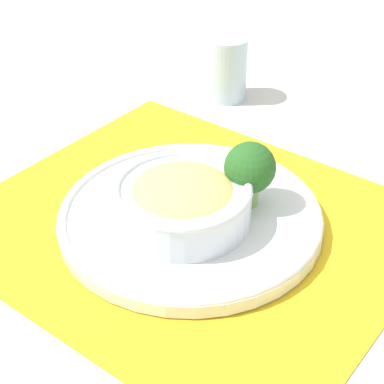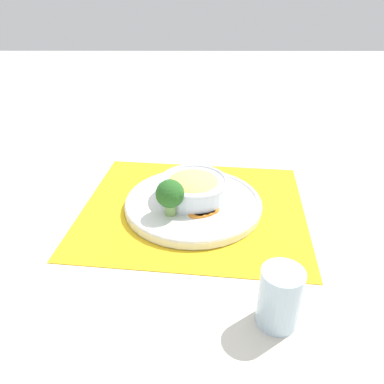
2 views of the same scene
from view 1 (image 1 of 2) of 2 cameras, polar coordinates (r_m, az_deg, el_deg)
ground_plane at (r=0.77m, az=-0.16°, el=-3.03°), size 4.00×4.00×0.00m
placemat at (r=0.77m, az=-0.16°, el=-2.91°), size 0.55×0.49×0.00m
plate at (r=0.76m, az=-0.16°, el=-2.12°), size 0.31×0.31×0.02m
bowl at (r=0.73m, az=-0.72°, el=-0.74°), size 0.16×0.16×0.06m
broccoli_floret at (r=0.75m, az=5.15°, el=2.09°), size 0.06×0.06×0.08m
carrot_slice_near at (r=0.80m, az=1.35°, el=0.34°), size 0.04×0.04×0.01m
carrot_slice_middle at (r=0.80m, az=0.57°, el=0.48°), size 0.04×0.04×0.01m
carrot_slice_far at (r=0.80m, az=-0.25°, el=0.52°), size 0.04×0.04×0.01m
carrot_slice_extra at (r=0.80m, az=-1.06°, el=0.46°), size 0.04×0.04×0.01m
water_glass at (r=1.05m, az=3.10°, el=10.64°), size 0.07×0.07×0.10m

